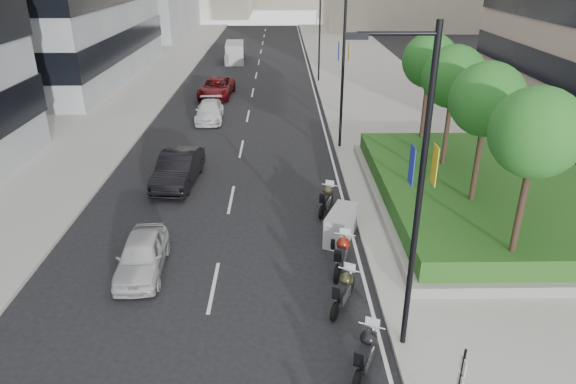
{
  "coord_description": "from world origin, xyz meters",
  "views": [
    {
      "loc": [
        0.82,
        -10.61,
        10.18
      ],
      "look_at": [
        1.09,
        7.39,
        2.0
      ],
      "focal_mm": 32.0,
      "sensor_mm": 36.0,
      "label": 1
    }
  ],
  "objects_px": {
    "car_c": "(209,111)",
    "lamp_post_2": "(318,24)",
    "motorcycle_5": "(341,225)",
    "delivery_van": "(235,53)",
    "lamp_post_0": "(415,185)",
    "car_a": "(142,255)",
    "motorcycle_2": "(366,352)",
    "car_b": "(178,168)",
    "motorcycle_6": "(326,199)",
    "car_d": "(216,88)",
    "lamp_post_1": "(340,61)",
    "motorcycle_4": "(342,254)",
    "motorcycle_3": "(344,290)"
  },
  "relations": [
    {
      "from": "lamp_post_2",
      "to": "car_b",
      "type": "relative_size",
      "value": 1.86
    },
    {
      "from": "car_d",
      "to": "motorcycle_6",
      "type": "bearing_deg",
      "value": -67.56
    },
    {
      "from": "lamp_post_0",
      "to": "car_a",
      "type": "relative_size",
      "value": 2.32
    },
    {
      "from": "motorcycle_4",
      "to": "motorcycle_5",
      "type": "bearing_deg",
      "value": 11.67
    },
    {
      "from": "motorcycle_6",
      "to": "car_a",
      "type": "height_order",
      "value": "car_a"
    },
    {
      "from": "motorcycle_5",
      "to": "delivery_van",
      "type": "xyz_separation_m",
      "value": [
        -7.23,
        38.64,
        0.34
      ]
    },
    {
      "from": "lamp_post_0",
      "to": "motorcycle_4",
      "type": "relative_size",
      "value": 4.05
    },
    {
      "from": "motorcycle_3",
      "to": "car_b",
      "type": "distance_m",
      "value": 12.22
    },
    {
      "from": "motorcycle_6",
      "to": "car_d",
      "type": "xyz_separation_m",
      "value": [
        -7.16,
        20.82,
        0.18
      ]
    },
    {
      "from": "lamp_post_1",
      "to": "motorcycle_4",
      "type": "xyz_separation_m",
      "value": [
        -1.17,
        -12.91,
        -4.46
      ]
    },
    {
      "from": "lamp_post_2",
      "to": "delivery_van",
      "type": "relative_size",
      "value": 1.8
    },
    {
      "from": "car_a",
      "to": "car_b",
      "type": "relative_size",
      "value": 0.8
    },
    {
      "from": "motorcycle_5",
      "to": "car_b",
      "type": "relative_size",
      "value": 0.46
    },
    {
      "from": "car_b",
      "to": "delivery_van",
      "type": "distance_m",
      "value": 32.91
    },
    {
      "from": "car_c",
      "to": "motorcycle_6",
      "type": "bearing_deg",
      "value": -67.23
    },
    {
      "from": "motorcycle_3",
      "to": "car_b",
      "type": "xyz_separation_m",
      "value": [
        -7.04,
        9.99,
        0.22
      ]
    },
    {
      "from": "car_d",
      "to": "car_a",
      "type": "bearing_deg",
      "value": -86.03
    },
    {
      "from": "motorcycle_3",
      "to": "motorcycle_4",
      "type": "xyz_separation_m",
      "value": [
        0.18,
        2.15,
        0.04
      ]
    },
    {
      "from": "lamp_post_1",
      "to": "delivery_van",
      "type": "xyz_separation_m",
      "value": [
        -8.21,
        27.85,
        -4.1
      ]
    },
    {
      "from": "lamp_post_0",
      "to": "motorcycle_4",
      "type": "xyz_separation_m",
      "value": [
        -1.17,
        4.09,
        -4.46
      ]
    },
    {
      "from": "motorcycle_3",
      "to": "motorcycle_5",
      "type": "relative_size",
      "value": 0.9
    },
    {
      "from": "motorcycle_4",
      "to": "car_d",
      "type": "distance_m",
      "value": 26.53
    },
    {
      "from": "motorcycle_6",
      "to": "car_c",
      "type": "xyz_separation_m",
      "value": [
        -6.9,
        14.19,
        0.08
      ]
    },
    {
      "from": "lamp_post_0",
      "to": "car_b",
      "type": "height_order",
      "value": "lamp_post_0"
    },
    {
      "from": "motorcycle_2",
      "to": "lamp_post_0",
      "type": "bearing_deg",
      "value": -25.84
    },
    {
      "from": "motorcycle_2",
      "to": "motorcycle_4",
      "type": "bearing_deg",
      "value": 24.8
    },
    {
      "from": "car_d",
      "to": "delivery_van",
      "type": "bearing_deg",
      "value": 92.43
    },
    {
      "from": "motorcycle_2",
      "to": "delivery_van",
      "type": "height_order",
      "value": "delivery_van"
    },
    {
      "from": "motorcycle_3",
      "to": "delivery_van",
      "type": "relative_size",
      "value": 0.4
    },
    {
      "from": "lamp_post_1",
      "to": "delivery_van",
      "type": "distance_m",
      "value": 29.32
    },
    {
      "from": "motorcycle_2",
      "to": "delivery_van",
      "type": "bearing_deg",
      "value": 32.57
    },
    {
      "from": "car_d",
      "to": "delivery_van",
      "type": "height_order",
      "value": "delivery_van"
    },
    {
      "from": "car_a",
      "to": "car_d",
      "type": "bearing_deg",
      "value": 86.87
    },
    {
      "from": "motorcycle_6",
      "to": "car_b",
      "type": "xyz_separation_m",
      "value": [
        -7.06,
        3.16,
        0.23
      ]
    },
    {
      "from": "lamp_post_2",
      "to": "car_b",
      "type": "height_order",
      "value": "lamp_post_2"
    },
    {
      "from": "car_c",
      "to": "motorcycle_3",
      "type": "bearing_deg",
      "value": -75.05
    },
    {
      "from": "delivery_van",
      "to": "car_b",
      "type": "bearing_deg",
      "value": -93.52
    },
    {
      "from": "lamp_post_2",
      "to": "motorcycle_4",
      "type": "bearing_deg",
      "value": -92.16
    },
    {
      "from": "motorcycle_5",
      "to": "delivery_van",
      "type": "distance_m",
      "value": 39.31
    },
    {
      "from": "lamp_post_1",
      "to": "car_c",
      "type": "bearing_deg",
      "value": 144.02
    },
    {
      "from": "lamp_post_2",
      "to": "car_b",
      "type": "distance_m",
      "value": 24.91
    },
    {
      "from": "motorcycle_4",
      "to": "delivery_van",
      "type": "distance_m",
      "value": 41.36
    },
    {
      "from": "car_b",
      "to": "car_c",
      "type": "distance_m",
      "value": 11.04
    },
    {
      "from": "lamp_post_0",
      "to": "motorcycle_3",
      "type": "height_order",
      "value": "lamp_post_0"
    },
    {
      "from": "car_c",
      "to": "lamp_post_2",
      "type": "bearing_deg",
      "value": 52.49
    },
    {
      "from": "motorcycle_4",
      "to": "delivery_van",
      "type": "height_order",
      "value": "delivery_van"
    },
    {
      "from": "lamp_post_1",
      "to": "car_b",
      "type": "relative_size",
      "value": 1.86
    },
    {
      "from": "motorcycle_4",
      "to": "delivery_van",
      "type": "bearing_deg",
      "value": 26.51
    },
    {
      "from": "car_a",
      "to": "car_c",
      "type": "height_order",
      "value": "car_a"
    },
    {
      "from": "lamp_post_1",
      "to": "car_c",
      "type": "xyz_separation_m",
      "value": [
        -8.22,
        5.97,
        -4.43
      ]
    }
  ]
}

